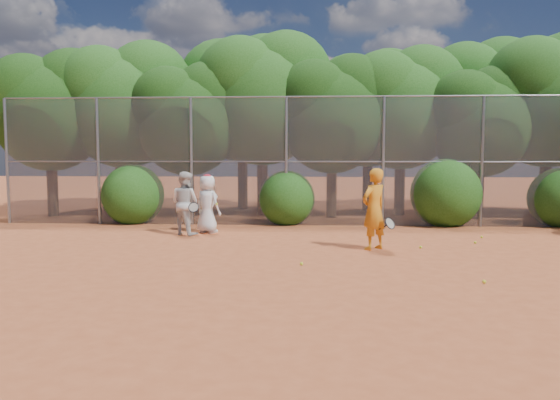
{
  "coord_description": "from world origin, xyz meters",
  "views": [
    {
      "loc": [
        -0.24,
        -11.04,
        2.29
      ],
      "look_at": [
        -1.0,
        2.5,
        1.1
      ],
      "focal_mm": 35.0,
      "sensor_mm": 36.0,
      "label": 1
    }
  ],
  "objects": [
    {
      "name": "tree_11",
      "position": [
        2.06,
        10.64,
        4.16
      ],
      "size": [
        4.64,
        4.03,
        6.35
      ],
      "color": "black",
      "rests_on": "ground"
    },
    {
      "name": "tree_3",
      "position": [
        -1.94,
        8.84,
        4.4
      ],
      "size": [
        4.89,
        4.26,
        6.7
      ],
      "color": "black",
      "rests_on": "ground"
    },
    {
      "name": "ball_2",
      "position": [
        2.8,
        -1.49,
        0.03
      ],
      "size": [
        0.07,
        0.07,
        0.07
      ],
      "primitive_type": "sphere",
      "color": "yellow",
      "rests_on": "ground"
    },
    {
      "name": "ball_1",
      "position": [
        3.89,
        2.74,
        0.03
      ],
      "size": [
        0.07,
        0.07,
        0.07
      ],
      "primitive_type": "sphere",
      "color": "yellow",
      "rests_on": "ground"
    },
    {
      "name": "ground",
      "position": [
        0.0,
        0.0,
        0.0
      ],
      "size": [
        80.0,
        80.0,
        0.0
      ],
      "primitive_type": "plane",
      "color": "#A64A25",
      "rests_on": "ground"
    },
    {
      "name": "tree_4",
      "position": [
        0.55,
        8.24,
        3.76
      ],
      "size": [
        4.19,
        3.64,
        5.73
      ],
      "color": "black",
      "rests_on": "ground"
    },
    {
      "name": "bush_1",
      "position": [
        -1.0,
        6.3,
        0.9
      ],
      "size": [
        1.8,
        1.8,
        1.8
      ],
      "primitive_type": "sphere",
      "color": "#1B4A12",
      "rests_on": "ground"
    },
    {
      "name": "ball_4",
      "position": [
        -0.41,
        -0.13,
        0.03
      ],
      "size": [
        0.07,
        0.07,
        0.07
      ],
      "primitive_type": "sphere",
      "color": "yellow",
      "rests_on": "ground"
    },
    {
      "name": "bush_2",
      "position": [
        4.0,
        6.3,
        1.1
      ],
      "size": [
        2.2,
        2.2,
        2.2
      ],
      "primitive_type": "sphere",
      "color": "#1B4A12",
      "rests_on": "ground"
    },
    {
      "name": "tree_1",
      "position": [
        -6.94,
        8.54,
        4.16
      ],
      "size": [
        4.64,
        4.03,
        6.35
      ],
      "color": "black",
      "rests_on": "ground"
    },
    {
      "name": "ball_5",
      "position": [
        4.33,
        3.65,
        0.03
      ],
      "size": [
        0.07,
        0.07,
        0.07
      ],
      "primitive_type": "sphere",
      "color": "yellow",
      "rests_on": "ground"
    },
    {
      "name": "tree_10",
      "position": [
        -2.93,
        11.05,
        4.63
      ],
      "size": [
        5.15,
        4.48,
        7.06
      ],
      "color": "black",
      "rests_on": "ground"
    },
    {
      "name": "tree_9",
      "position": [
        -7.94,
        10.84,
        4.34
      ],
      "size": [
        4.83,
        4.2,
        6.62
      ],
      "color": "black",
      "rests_on": "ground"
    },
    {
      "name": "tree_2",
      "position": [
        -4.45,
        7.83,
        3.58
      ],
      "size": [
        3.99,
        3.47,
        5.47
      ],
      "color": "black",
      "rests_on": "ground"
    },
    {
      "name": "bush_0",
      "position": [
        -6.0,
        6.3,
        1.0
      ],
      "size": [
        2.0,
        2.0,
        2.0
      ],
      "primitive_type": "sphere",
      "color": "#1B4A12",
      "rests_on": "ground"
    },
    {
      "name": "player_teen",
      "position": [
        -3.16,
        4.22,
        0.83
      ],
      "size": [
        0.96,
        0.87,
        1.68
      ],
      "rotation": [
        0.0,
        0.0,
        2.59
      ],
      "color": "white",
      "rests_on": "ground"
    },
    {
      "name": "bush_3",
      "position": [
        7.5,
        6.3,
        0.95
      ],
      "size": [
        1.9,
        1.9,
        1.9
      ],
      "primitive_type": "sphere",
      "color": "#1B4A12",
      "rests_on": "ground"
    },
    {
      "name": "tree_5",
      "position": [
        3.06,
        9.04,
        4.05
      ],
      "size": [
        4.51,
        3.92,
        6.17
      ],
      "color": "black",
      "rests_on": "ground"
    },
    {
      "name": "tree_6",
      "position": [
        5.55,
        8.03,
        3.47
      ],
      "size": [
        3.86,
        3.36,
        5.29
      ],
      "color": "black",
      "rests_on": "ground"
    },
    {
      "name": "fence_back",
      "position": [
        -0.12,
        6.0,
        2.05
      ],
      "size": [
        20.05,
        0.09,
        4.03
      ],
      "color": "gray",
      "rests_on": "ground"
    },
    {
      "name": "player_yellow",
      "position": [
        1.25,
        1.79,
        0.96
      ],
      "size": [
        0.93,
        0.8,
        1.92
      ],
      "rotation": [
        0.0,
        0.0,
        3.86
      ],
      "color": "orange",
      "rests_on": "ground"
    },
    {
      "name": "tree_12",
      "position": [
        6.56,
        11.24,
        4.51
      ],
      "size": [
        5.02,
        4.37,
        6.88
      ],
      "color": "black",
      "rests_on": "ground"
    },
    {
      "name": "tree_7",
      "position": [
        8.06,
        8.64,
        4.28
      ],
      "size": [
        4.77,
        4.14,
        6.53
      ],
      "color": "black",
      "rests_on": "ground"
    },
    {
      "name": "ball_0",
      "position": [
        2.39,
        1.97,
        0.03
      ],
      "size": [
        0.07,
        0.07,
        0.07
      ],
      "primitive_type": "sphere",
      "color": "yellow",
      "rests_on": "ground"
    },
    {
      "name": "player_white",
      "position": [
        -3.71,
        3.85,
        0.88
      ],
      "size": [
        1.08,
        1.01,
        1.76
      ],
      "rotation": [
        0.0,
        0.0,
        2.6
      ],
      "color": "silver",
      "rests_on": "ground"
    },
    {
      "name": "tree_0",
      "position": [
        -9.44,
        8.04,
        3.93
      ],
      "size": [
        4.38,
        3.81,
        6.0
      ],
      "color": "black",
      "rests_on": "ground"
    }
  ]
}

